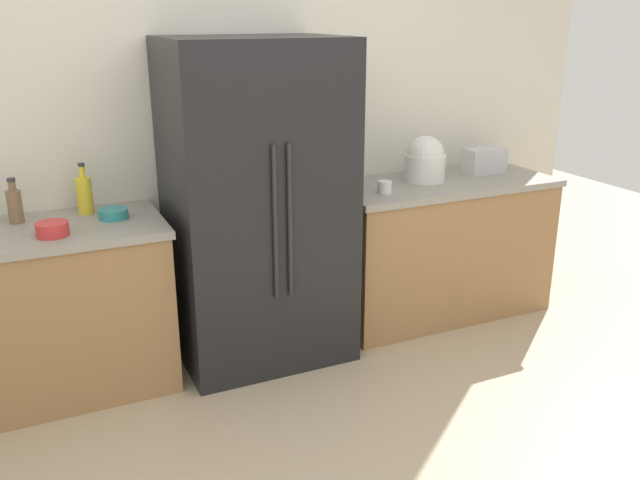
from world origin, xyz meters
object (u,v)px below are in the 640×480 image
Objects in this scene: bowl_b at (52,229)px; rice_cooker at (425,161)px; toaster at (484,161)px; refrigerator at (258,205)px; bowl_c at (113,214)px; cup_a at (385,187)px; bottle_b at (85,194)px; bottle_a at (15,205)px.

rice_cooker is at bearing 4.97° from bowl_b.
rice_cooker reaches higher than toaster.
bowl_c is (-0.76, 0.07, 0.02)m from refrigerator.
bowl_b is at bearing -175.03° from rice_cooker.
bowl_b is (-1.83, -0.03, -0.00)m from cup_a.
bowl_b is at bearing -120.19° from bottle_b.
bottle_b is (-2.50, 0.12, 0.02)m from toaster.
bottle_b reaches higher than bottle_a.
refrigerator is at bearing -5.34° from bowl_c.
bottle_a is 2.00m from cup_a.
bowl_c is (-1.91, -0.02, -0.10)m from rice_cooker.
bottle_b is at bearing 126.26° from bowl_c.
toaster is 2.84m from bottle_a.
rice_cooker is 1.05× the size of bottle_b.
refrigerator is at bearing 5.33° from bowl_b.
bottle_b is (0.34, 0.03, 0.01)m from bottle_a.
cup_a is 0.55× the size of bowl_c.
toaster is 0.95× the size of rice_cooker.
bottle_b is at bearing 169.61° from cup_a.
rice_cooker reaches higher than bowl_c.
bottle_b is 1.77× the size of bowl_b.
rice_cooker reaches higher than bowl_b.
refrigerator is at bearing -14.64° from bottle_b.
toaster is 2.39m from bowl_c.
bottle_a is 2.78× the size of cup_a.
bottle_b is (-0.88, 0.23, 0.10)m from refrigerator.
refrigerator is at bearing -9.36° from bottle_a.
bowl_b is (-0.19, -0.33, -0.07)m from bottle_b.
refrigerator is at bearing -176.18° from toaster.
rice_cooker is 1.89× the size of bowl_c.
bottle_b reaches higher than bowl_b.
refrigerator is 1.63m from toaster.
refrigerator reaches higher than bottle_b.
bowl_c is (-2.39, -0.04, -0.06)m from toaster.
toaster reaches higher than bowl_c.
bowl_b is at bearing -174.67° from refrigerator.
bowl_c is (0.12, -0.16, -0.08)m from bottle_b.
refrigerator reaches higher than cup_a.
rice_cooker is 2.03m from bottle_b.
bowl_c is at bearing 174.64° from cup_a.
bowl_b is (-2.69, -0.21, -0.05)m from toaster.
bowl_c is at bearing -53.74° from bottle_b.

